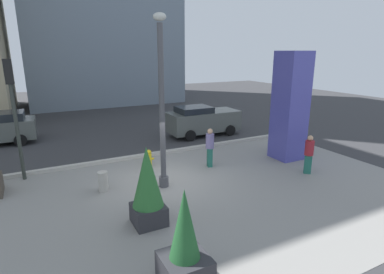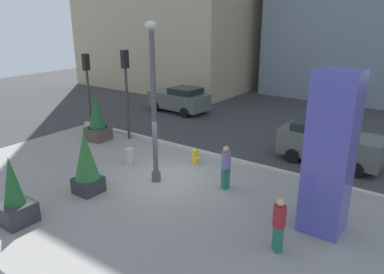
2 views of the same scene
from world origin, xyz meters
name	(u,v)px [view 1 (image 1 of 2)]	position (x,y,z in m)	size (l,w,h in m)	color
ground_plane	(134,153)	(0.00, 4.00, 0.00)	(60.00, 60.00, 0.00)	#38383A
plaza_pavement	(187,202)	(0.00, -2.00, 0.00)	(18.00, 10.00, 0.02)	gray
curb_strip	(139,156)	(0.00, 3.12, 0.08)	(18.00, 0.24, 0.16)	#B7B2A8
lamp_post	(162,108)	(-0.20, -0.47, 3.00)	(0.44, 0.44, 6.16)	#4C4C51
art_pillar_blue	(290,107)	(6.26, -0.07, 2.48)	(1.24, 1.24, 4.96)	#4C4CAD
potted_plant_mid_plaza	(185,248)	(-1.74, -5.43, 0.91)	(1.00, 1.00, 2.27)	#2D2D33
potted_plant_by_pillar	(148,187)	(-1.59, -2.71, 1.18)	(0.92, 0.92, 2.38)	#2D2D33
fire_hydrant	(149,158)	(0.05, 1.89, 0.37)	(0.36, 0.26, 0.75)	gold
concrete_bollard	(103,182)	(-2.31, 0.16, 0.38)	(0.36, 0.36, 0.75)	#B2ADA3
traffic_light_corner	(13,101)	(-4.88, 2.71, 3.15)	(0.28, 0.42, 4.67)	#333833
car_far_lane	(203,120)	(4.76, 5.48, 0.91)	(4.35, 2.04, 1.78)	#565B56
pedestrian_by_curb	(309,153)	(5.61, -1.98, 0.91)	(0.51, 0.51, 1.64)	#236656
pedestrian_crossing	(210,146)	(2.39, 0.57, 0.97)	(0.45, 0.45, 1.73)	#236656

